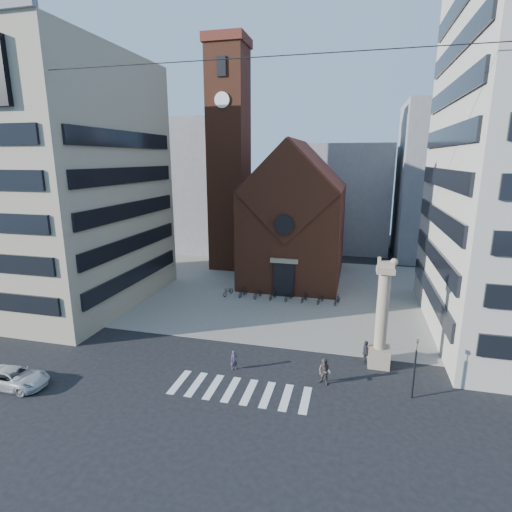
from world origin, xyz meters
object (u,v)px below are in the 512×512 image
Objects in this scene: lion_column at (381,324)px; pedestrian_1 at (325,372)px; scooter_0 at (228,291)px; traffic_light at (415,367)px; white_car at (14,378)px; pedestrian_0 at (234,360)px; pedestrian_2 at (366,352)px.

lion_column reaches higher than pedestrian_1.
traffic_light is at bearing -25.11° from scooter_0.
lion_column is 26.84m from white_car.
traffic_light is at bearing -29.87° from pedestrian_0.
lion_column is 4.37× the size of pedestrian_1.
white_car is 2.53× the size of scooter_0.
white_car is 2.49× the size of pedestrian_2.
pedestrian_1 is (-3.87, -3.77, -2.47)m from lion_column.
lion_column is at bearing -9.55° from pedestrian_0.
traffic_light is 2.17× the size of pedestrian_1.
pedestrian_0 is at bearing -158.82° from pedestrian_1.
white_car is at bearing 175.96° from pedestrian_0.
pedestrian_2 is 1.02× the size of scooter_0.
pedestrian_1 is at bearing -76.72° from white_car.
pedestrian_0 is at bearing 177.03° from traffic_light.
pedestrian_2 reaches higher than pedestrian_0.
pedestrian_0 is at bearing -53.43° from scooter_0.
traffic_light reaches higher than pedestrian_0.
pedestrian_0 is 0.79× the size of pedestrian_2.
traffic_light is 6.00m from pedestrian_1.
lion_column is at bearing 68.97° from pedestrian_1.
lion_column reaches higher than pedestrian_2.
scooter_0 is at bearing 137.88° from traffic_light.
traffic_light is at bearing 22.44° from pedestrian_1.
scooter_0 is (8.64, 21.96, -0.12)m from white_car.
pedestrian_1 is (-5.86, 0.23, -1.30)m from traffic_light.
white_car is 2.42× the size of pedestrian_1.
white_car is 23.60m from scooter_0.
scooter_0 is at bearing 37.74° from pedestrian_2.
white_car reaches higher than scooter_0.
lion_column is 5.93m from pedestrian_1.
pedestrian_0 is 0.77× the size of pedestrian_1.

